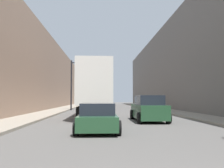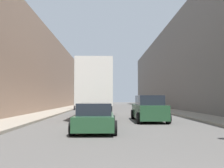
% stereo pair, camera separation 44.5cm
% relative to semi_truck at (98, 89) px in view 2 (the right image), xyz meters
% --- Properties ---
extents(sidewalk_right, '(2.68, 80.00, 0.15)m').
position_rel_semi_truck_xyz_m(sidewalk_right, '(8.43, 9.78, -2.35)').
color(sidewalk_right, gray).
rests_on(sidewalk_right, ground).
extents(sidewalk_left, '(2.68, 80.00, 0.15)m').
position_rel_semi_truck_xyz_m(sidewalk_left, '(-5.01, 9.78, -2.35)').
color(sidewalk_left, gray).
rests_on(sidewalk_left, ground).
extents(building_right, '(6.00, 80.00, 12.52)m').
position_rel_semi_truck_xyz_m(building_right, '(12.77, 9.78, 3.84)').
color(building_right, '#66605B').
rests_on(building_right, ground).
extents(building_left, '(6.00, 80.00, 10.12)m').
position_rel_semi_truck_xyz_m(building_left, '(-9.35, 9.78, 2.64)').
color(building_left, '#997A66').
rests_on(building_left, ground).
extents(semi_truck, '(2.48, 13.62, 4.29)m').
position_rel_semi_truck_xyz_m(semi_truck, '(0.00, 0.00, 0.00)').
color(semi_truck, silver).
rests_on(semi_truck, ground).
extents(sedan_car, '(1.99, 4.44, 1.33)m').
position_rel_semi_truck_xyz_m(sedan_car, '(0.29, -10.55, -1.78)').
color(sedan_car, '#234C2D').
rests_on(sedan_car, ground).
extents(suv_car, '(2.06, 4.88, 1.76)m').
position_rel_semi_truck_xyz_m(suv_car, '(3.72, -5.50, -1.59)').
color(suv_car, '#234C2D').
rests_on(suv_car, ground).
extents(traffic_signal_gantry, '(5.25, 0.35, 6.67)m').
position_rel_semi_truck_xyz_m(traffic_signal_gantry, '(-2.19, 10.95, 2.30)').
color(traffic_signal_gantry, black).
rests_on(traffic_signal_gantry, ground).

